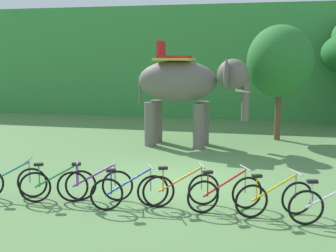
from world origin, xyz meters
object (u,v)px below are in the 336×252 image
Objects in this scene: tree_center_left at (280,61)px; elephant at (186,85)px; bike_teal at (10,182)px; bike_orange at (181,189)px; bike_blue at (130,191)px; bike_white at (332,206)px; bike_green at (58,185)px; bike_purple at (95,185)px; bike_red at (225,193)px; bike_yellow at (274,198)px.

tree_center_left is 1.06× the size of elephant.
bike_teal is (-2.88, -6.76, -1.82)m from elephant.
tree_center_left is 9.04m from bike_orange.
bike_blue is (0.04, -6.86, -1.82)m from elephant.
bike_blue is 1.11m from bike_orange.
bike_teal is 1.00× the size of bike_white.
bike_green is 1.72m from bike_blue.
bike_purple is at bearing -97.56° from elephant.
bike_green is at bearing -119.84° from tree_center_left.
bike_white is (3.04, -0.41, 0.00)m from bike_orange.
tree_center_left is 3.88m from elephant.
tree_center_left is 9.19m from bike_white.
bike_purple is 0.95m from bike_blue.
bike_red and bike_white have the same top height.
bike_purple is at bearing 176.59° from bike_white.
bike_teal is 1.20m from bike_green.
bike_blue is 0.96× the size of bike_orange.
bike_purple is 3.93m from bike_yellow.
bike_teal is at bearing 179.04° from bike_white.
bike_yellow is at bearing -91.54° from tree_center_left.
bike_orange is at bearing 20.39° from bike_blue.
bike_red is (3.73, 0.22, 0.00)m from bike_green.
bike_purple is 1.07× the size of bike_blue.
elephant reaches higher than bike_white.
bike_teal is at bearing -175.78° from bike_orange.
bike_red is (0.96, -0.08, 0.00)m from bike_orange.
bike_blue is (0.91, -0.28, 0.00)m from bike_purple.
elephant is 2.73× the size of bike_red.
bike_green and bike_purple have the same top height.
tree_center_left is at bearing 88.46° from bike_yellow.
tree_center_left is at bearing 75.23° from bike_orange.
bike_green and bike_blue have the same top height.
bike_orange is at bearing -104.77° from tree_center_left.
elephant is 7.21m from bike_green.
bike_teal is 2.02m from bike_purple.
bike_white is at bearing -59.07° from elephant.
bike_red is (-1.24, -8.44, -2.65)m from tree_center_left.
tree_center_left is at bearing 69.64° from bike_blue.
bike_blue and bike_white have the same top height.
elephant is at bearing -150.11° from tree_center_left.
tree_center_left is 2.86× the size of bike_blue.
bike_teal is 1.10× the size of bike_red.
bike_green is (-4.97, -8.66, -2.65)m from tree_center_left.
elephant is 2.59× the size of bike_orange.
bike_red is at bearing -4.81° from bike_orange.
elephant is 6.80m from bike_orange.
bike_teal and bike_orange have the same top height.
bike_orange is at bearing 4.22° from bike_teal.
bike_purple is at bearing -116.14° from tree_center_left.
tree_center_left is 10.94m from bike_teal.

